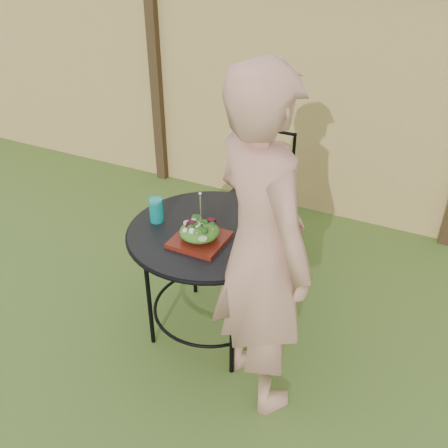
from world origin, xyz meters
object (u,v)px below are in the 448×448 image
at_px(patio_chair, 256,196).
at_px(salad_plate, 200,240).
at_px(patio_table, 210,250).
at_px(diner, 261,250).

height_order(patio_chair, salad_plate, patio_chair).
distance_m(patio_chair, salad_plate, 1.01).
distance_m(patio_table, diner, 0.57).
height_order(patio_table, diner, diner).
distance_m(patio_chair, diner, 1.27).
xyz_separation_m(patio_table, diner, (0.41, -0.27, 0.29)).
height_order(patio_table, patio_chair, patio_chair).
relative_size(diner, salad_plate, 6.52).
bearing_deg(patio_table, patio_chair, 95.23).
bearing_deg(diner, patio_chair, -31.78).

